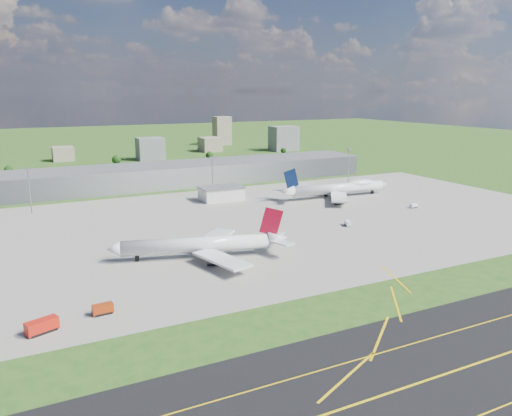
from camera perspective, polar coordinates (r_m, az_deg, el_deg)
name	(u,v)px	position (r m, az deg, el deg)	size (l,w,h in m)	color
ground	(182,188)	(360.59, -8.49, 2.28)	(1400.00, 1400.00, 0.00)	#274E18
taxiway	(496,357)	(149.21, 25.78, -15.08)	(1400.00, 60.00, 0.06)	black
apron	(265,221)	(264.95, 1.03, -1.54)	(360.00, 190.00, 0.08)	gray
terminal	(175,175)	(373.38, -9.25, 3.79)	(300.00, 42.00, 15.00)	gray
ops_building	(221,194)	(317.09, -3.97, 1.63)	(26.00, 16.00, 8.00)	silver
mast_west	(29,183)	(306.41, -24.54, 2.66)	(3.50, 2.00, 25.90)	gray
mast_center	(212,169)	(328.39, -5.02, 4.44)	(3.50, 2.00, 25.90)	gray
mast_east	(349,159)	(382.08, 10.58, 5.50)	(3.50, 2.00, 25.90)	gray
airliner_red_twin	(203,245)	(208.02, -6.10, -4.22)	(72.95, 55.73, 20.37)	white
airliner_blue_quad	(338,188)	(329.09, 9.41, 2.22)	(79.79, 62.44, 20.83)	white
fire_truck	(42,326)	(158.66, -23.27, -12.33)	(9.54, 6.16, 3.92)	red
crash_tender	(103,309)	(164.42, -17.11, -11.02)	(6.41, 3.17, 3.27)	#992D0A
tug_yellow	(240,264)	(198.38, -1.80, -6.41)	(3.77, 3.74, 1.70)	orange
van_white_near	(348,223)	(260.01, 10.45, -1.75)	(3.98, 5.71, 2.66)	white
van_white_far	(414,206)	(309.48, 17.58, 0.22)	(4.89, 2.65, 2.45)	white
bldg_cw	(63,154)	(532.89, -21.18, 5.80)	(20.00, 18.00, 14.00)	gray
bldg_c	(150,149)	(516.64, -11.99, 6.64)	(26.00, 20.00, 22.00)	slate
bldg_ce	(210,144)	(579.30, -5.27, 7.26)	(22.00, 24.00, 16.00)	gray
bldg_e	(284,138)	(585.93, 3.18, 7.95)	(30.00, 22.00, 28.00)	slate
bldg_tall_e	(222,131)	(648.72, -3.91, 8.80)	(20.00, 18.00, 36.00)	gray
tree_w	(8,170)	(456.54, -26.46, 3.94)	(6.75, 6.75, 8.25)	#382314
tree_c	(116,160)	(479.50, -15.68, 5.33)	(8.10, 8.10, 9.90)	#382314
tree_e	(209,155)	(499.32, -5.34, 6.02)	(7.65, 7.65, 9.35)	#382314
tree_far_e	(283,151)	(546.81, 3.16, 6.58)	(6.30, 6.30, 7.70)	#382314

